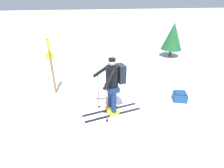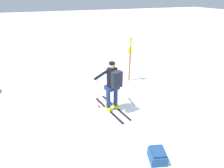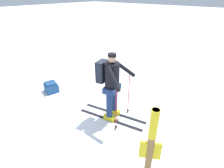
# 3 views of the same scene
# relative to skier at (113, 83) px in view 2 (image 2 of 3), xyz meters

# --- Properties ---
(ground_plane) EXTENTS (80.00, 80.00, 0.00)m
(ground_plane) POSITION_rel_skier_xyz_m (0.67, 0.53, -1.03)
(ground_plane) COLOR white
(skier) EXTENTS (1.85, 0.95, 1.75)m
(skier) POSITION_rel_skier_xyz_m (0.00, 0.00, 0.00)
(skier) COLOR black
(skier) RESTS_ON ground_plane
(dropped_backpack) EXTENTS (0.52, 0.49, 0.33)m
(dropped_backpack) POSITION_rel_skier_xyz_m (2.37, 0.28, -0.87)
(dropped_backpack) COLOR navy
(dropped_backpack) RESTS_ON ground_plane
(trail_marker) EXTENTS (0.22, 0.14, 1.98)m
(trail_marker) POSITION_rel_skier_xyz_m (-1.88, 1.52, 0.14)
(trail_marker) COLOR olive
(trail_marker) RESTS_ON ground_plane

